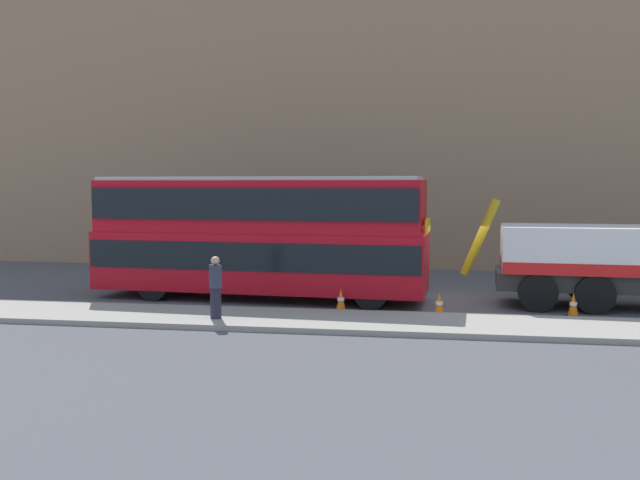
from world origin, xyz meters
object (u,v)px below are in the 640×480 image
object	(u,v)px
pedestrian_onlooker	(216,288)
traffic_cone_near_truck	(573,306)
double_decker_bus	(259,232)
traffic_cone_near_bus	(341,301)
traffic_cone_midway	(439,305)

from	to	relation	value
pedestrian_onlooker	traffic_cone_near_truck	bearing A→B (deg)	-17.26
double_decker_bus	traffic_cone_near_bus	xyz separation A→B (m)	(2.97, -1.91, -1.89)
double_decker_bus	pedestrian_onlooker	distance (m)	4.35
double_decker_bus	traffic_cone_midway	distance (m)	6.52
traffic_cone_near_truck	traffic_cone_near_bus	bearing A→B (deg)	-177.66
pedestrian_onlooker	traffic_cone_near_bus	bearing A→B (deg)	3.86
double_decker_bus	pedestrian_onlooker	xyz separation A→B (m)	(-0.18, -4.16, -1.25)
pedestrian_onlooker	traffic_cone_near_truck	xyz separation A→B (m)	(9.85, 2.52, -0.64)
pedestrian_onlooker	traffic_cone_near_truck	distance (m)	10.19
traffic_cone_near_bus	traffic_cone_midway	xyz separation A→B (m)	(2.89, -0.22, 0.00)
pedestrian_onlooker	traffic_cone_near_bus	xyz separation A→B (m)	(3.16, 2.25, -0.64)
double_decker_bus	pedestrian_onlooker	bearing A→B (deg)	-88.77
pedestrian_onlooker	traffic_cone_midway	bearing A→B (deg)	-13.09
double_decker_bus	traffic_cone_near_bus	distance (m)	4.01
traffic_cone_midway	double_decker_bus	bearing A→B (deg)	160.01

